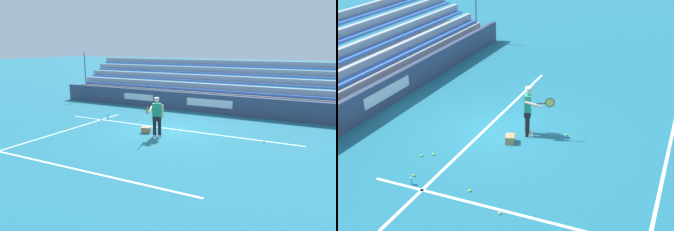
# 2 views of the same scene
# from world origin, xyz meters

# --- Properties ---
(ground_plane) EXTENTS (160.00, 160.00, 0.00)m
(ground_plane) POSITION_xyz_m (0.00, 0.00, 0.00)
(ground_plane) COLOR #1E6B7F
(court_baseline_white) EXTENTS (12.00, 0.10, 0.01)m
(court_baseline_white) POSITION_xyz_m (0.00, -0.50, 0.00)
(court_baseline_white) COLOR white
(court_baseline_white) RESTS_ON ground
(court_sideline_white) EXTENTS (0.10, 12.00, 0.01)m
(court_sideline_white) POSITION_xyz_m (4.11, 4.00, 0.00)
(court_sideline_white) COLOR white
(court_sideline_white) RESTS_ON ground
(court_service_line_white) EXTENTS (8.22, 0.10, 0.01)m
(court_service_line_white) POSITION_xyz_m (0.00, 5.50, 0.00)
(court_service_line_white) COLOR white
(court_service_line_white) RESTS_ON ground
(back_wall_sponsor_board) EXTENTS (20.93, 0.25, 1.10)m
(back_wall_sponsor_board) POSITION_xyz_m (0.01, -4.88, 0.55)
(back_wall_sponsor_board) COLOR #384260
(back_wall_sponsor_board) RESTS_ON ground
(tennis_player) EXTENTS (0.58, 1.07, 1.71)m
(tennis_player) POSITION_xyz_m (-0.15, 1.00, 0.89)
(tennis_player) COLOR black
(tennis_player) RESTS_ON ground
(ball_box_cardboard) EXTENTS (0.48, 0.41, 0.26)m
(ball_box_cardboard) POSITION_xyz_m (0.60, 0.66, 0.13)
(ball_box_cardboard) COLOR #A87F51
(ball_box_cardboard) RESTS_ON ground
(tennis_ball_near_player) EXTENTS (0.07, 0.07, 0.07)m
(tennis_ball_near_player) POSITION_xyz_m (-0.59, 2.22, 0.03)
(tennis_ball_near_player) COLOR #CCE533
(tennis_ball_near_player) RESTS_ON ground
(tennis_ball_by_box) EXTENTS (0.07, 0.07, 0.07)m
(tennis_ball_by_box) POSITION_xyz_m (-4.43, -0.33, 0.03)
(tennis_ball_by_box) COLOR #CCE533
(tennis_ball_by_box) RESTS_ON ground
(tennis_ball_far_right) EXTENTS (0.07, 0.07, 0.07)m
(tennis_ball_far_right) POSITION_xyz_m (2.51, -1.52, 0.03)
(tennis_ball_far_right) COLOR #CCE533
(tennis_ball_far_right) RESTS_ON ground
(tennis_ball_toward_net) EXTENTS (0.07, 0.07, 0.07)m
(tennis_ball_toward_net) POSITION_xyz_m (4.28, 1.89, 0.03)
(tennis_ball_toward_net) COLOR #CCE533
(tennis_ball_toward_net) RESTS_ON ground
(tennis_ball_far_left) EXTENTS (0.07, 0.07, 0.07)m
(tennis_ball_far_left) POSITION_xyz_m (2.32, -1.23, 0.03)
(tennis_ball_far_left) COLOR #CCE533
(tennis_ball_far_left) RESTS_ON ground
(tennis_ball_stray_back) EXTENTS (0.07, 0.07, 0.07)m
(tennis_ball_stray_back) POSITION_xyz_m (3.59, -1.10, 0.03)
(tennis_ball_stray_back) COLOR #CCE533
(tennis_ball_stray_back) RESTS_ON ground
(tennis_ball_on_baseline) EXTENTS (0.07, 0.07, 0.07)m
(tennis_ball_on_baseline) POSITION_xyz_m (3.66, 0.73, 0.03)
(tennis_ball_on_baseline) COLOR #CCE533
(tennis_ball_on_baseline) RESTS_ON ground
(water_bottle) EXTENTS (0.07, 0.07, 0.22)m
(water_bottle) POSITION_xyz_m (3.99, -0.92, 0.11)
(water_bottle) COLOR #33B2E5
(water_bottle) RESTS_ON ground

